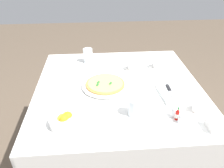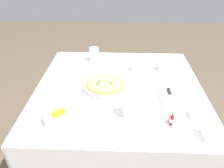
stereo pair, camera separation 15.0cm
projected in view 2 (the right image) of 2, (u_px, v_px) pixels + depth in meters
ground_plane at (117, 159)px, 1.90m from camera, size 8.00×8.00×0.00m
dining_table at (118, 102)px, 1.58m from camera, size 1.11×1.11×0.74m
pizza_plate at (105, 85)px, 1.51m from camera, size 0.31×0.31×0.02m
pizza at (105, 83)px, 1.50m from camera, size 0.26×0.26×0.02m
coffee_cup_right_edge at (163, 67)px, 1.69m from camera, size 0.13×0.13×0.07m
coffee_cup_back_corner at (196, 114)px, 1.22m from camera, size 0.13×0.13×0.06m
coffee_cup_near_left at (137, 67)px, 1.68m from camera, size 0.13×0.13×0.07m
water_glass_near_right at (94, 55)px, 1.82m from camera, size 0.07×0.07×0.11m
water_glass_left_edge at (128, 109)px, 1.23m from camera, size 0.07×0.07×0.10m
napkin_folded at (170, 98)px, 1.38m from camera, size 0.23×0.15×0.02m
dinner_knife at (170, 96)px, 1.37m from camera, size 0.20×0.02×0.01m
citrus_bowl at (57, 116)px, 1.20m from camera, size 0.15×0.15×0.07m
hot_sauce_bottle at (171, 119)px, 1.17m from camera, size 0.02×0.02×0.08m
salt_shaker at (174, 124)px, 1.15m from camera, size 0.03×0.03×0.06m
pepper_shaker at (168, 117)px, 1.20m from camera, size 0.03×0.03×0.06m
menu_card at (203, 132)px, 1.10m from camera, size 0.09×0.01×0.06m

